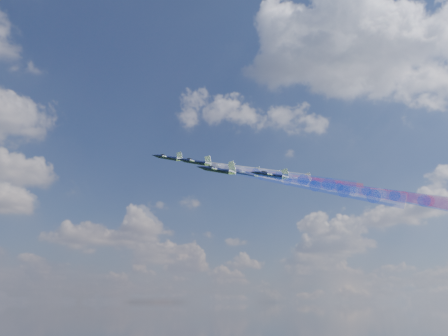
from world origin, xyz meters
TOP-DOWN VIEW (x-y plane):
  - jet_lead at (-27.35, 28.16)m, footprint 12.75×13.42m
  - trail_lead at (-14.27, 10.07)m, footprint 23.87×31.89m
  - jet_inner_left at (-26.76, 14.02)m, footprint 12.75×13.42m
  - trail_inner_left at (-13.68, -4.06)m, footprint 23.87×31.89m
  - jet_inner_right at (-11.76, 24.31)m, footprint 12.75×13.42m
  - trail_inner_right at (1.32, 6.23)m, footprint 23.87×31.89m
  - jet_outer_left at (-29.83, -0.95)m, footprint 12.75×13.42m
  - trail_outer_left at (-16.75, -19.03)m, footprint 23.87×31.89m
  - jet_center_third at (-13.80, 9.74)m, footprint 12.75×13.42m
  - trail_center_third at (-0.72, -8.35)m, footprint 23.87×31.89m
  - jet_outer_right at (4.22, 22.05)m, footprint 12.75×13.42m
  - trail_outer_right at (17.30, 3.96)m, footprint 23.87×31.89m
  - jet_rear_left at (-15.37, -2.93)m, footprint 12.75×13.42m
  - trail_rear_left at (-2.29, -21.01)m, footprint 23.87×31.89m
  - jet_rear_right at (2.01, 6.93)m, footprint 12.75×13.42m
  - trail_rear_right at (15.09, -11.15)m, footprint 23.87×31.89m

SIDE VIEW (x-z plane):
  - trail_outer_left at x=-16.75m, z-range 131.66..144.52m
  - trail_rear_left at x=-2.29m, z-range 132.12..144.99m
  - trail_center_third at x=-0.72m, z-range 135.64..148.51m
  - trail_rear_right at x=15.09m, z-range 135.70..148.57m
  - jet_outer_left at x=-29.83m, z-range 140.30..147.02m
  - trail_inner_left at x=-13.68m, z-range 137.61..150.48m
  - jet_rear_left at x=-15.37m, z-range 140.76..147.48m
  - trail_outer_right at x=17.30m, z-range 140.21..153.08m
  - trail_inner_right at x=1.32m, z-range 141.10..153.96m
  - jet_center_third at x=-13.80m, z-range 144.29..151.00m
  - jet_rear_right at x=2.01m, z-range 144.34..151.06m
  - trail_lead at x=-14.27m, z-range 142.11..154.98m
  - jet_inner_left at x=-26.76m, z-range 146.25..152.97m
  - jet_outer_right at x=4.22m, z-range 148.85..155.57m
  - jet_inner_right at x=-11.76m, z-range 149.74..156.46m
  - jet_lead at x=-27.35m, z-range 150.76..157.47m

